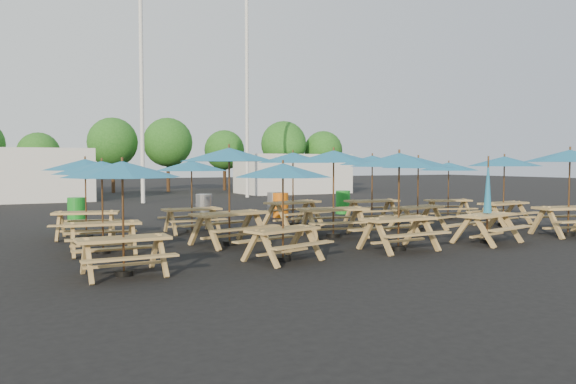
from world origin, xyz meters
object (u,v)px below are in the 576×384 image
picnic_unit_2 (85,168)px  picnic_unit_11 (372,163)px  picnic_unit_10 (418,166)px  waste_bin_1 (204,207)px  picnic_unit_1 (102,172)px  waste_bin_3 (281,205)px  waste_bin_0 (77,212)px  picnic_unit_6 (399,164)px  picnic_unit_9 (487,207)px  picnic_unit_5 (192,169)px  picnic_unit_3 (283,175)px  waste_bin_4 (343,202)px  picnic_unit_4 (229,159)px  picnic_unit_14 (449,169)px  picnic_unit_13 (504,164)px  picnic_unit_8 (293,161)px  picnic_unit_12 (570,160)px  picnic_unit_7 (334,161)px  waste_bin_2 (275,205)px  picnic_unit_0 (122,175)px

picnic_unit_2 → picnic_unit_11: picnic_unit_11 is taller
picnic_unit_10 → waste_bin_1: bearing=116.4°
picnic_unit_1 → waste_bin_3: 9.22m
waste_bin_0 → picnic_unit_6: bearing=-54.3°
picnic_unit_9 → waste_bin_1: picnic_unit_9 is taller
picnic_unit_5 → waste_bin_0: 4.54m
picnic_unit_6 → picnic_unit_3: bearing=179.3°
picnic_unit_6 → waste_bin_4: 9.53m
picnic_unit_9 → waste_bin_3: bearing=88.0°
picnic_unit_9 → waste_bin_3: size_ratio=2.39×
picnic_unit_4 → picnic_unit_14: bearing=0.8°
waste_bin_0 → waste_bin_4: 10.03m
picnic_unit_13 → picnic_unit_3: bearing=-171.2°
picnic_unit_1 → picnic_unit_3: (3.20, -2.70, -0.04)m
waste_bin_3 → picnic_unit_14: bearing=-29.8°
waste_bin_1 → waste_bin_4: 5.77m
picnic_unit_13 → picnic_unit_14: size_ratio=0.99×
picnic_unit_3 → picnic_unit_6: picnic_unit_6 is taller
picnic_unit_8 → picnic_unit_6: bearing=-105.9°
picnic_unit_12 → waste_bin_1: picnic_unit_12 is taller
picnic_unit_7 → picnic_unit_14: bearing=29.8°
picnic_unit_4 → picnic_unit_5: picnic_unit_4 is taller
picnic_unit_7 → waste_bin_1: size_ratio=2.97×
picnic_unit_7 → picnic_unit_13: 6.38m
picnic_unit_10 → picnic_unit_12: 4.12m
picnic_unit_11 → waste_bin_3: (-2.04, 2.95, -1.56)m
picnic_unit_11 → picnic_unit_5: bearing=-175.5°
picnic_unit_6 → waste_bin_4: size_ratio=2.63×
picnic_unit_4 → waste_bin_3: (4.14, 5.71, -1.67)m
picnic_unit_2 → picnic_unit_6: (6.28, -5.40, 0.11)m
picnic_unit_13 → waste_bin_4: (-2.37, 5.98, -1.52)m
picnic_unit_3 → waste_bin_0: (-3.15, 8.72, -1.33)m
picnic_unit_2 → picnic_unit_7: bearing=-9.8°
waste_bin_2 → picnic_unit_11: bearing=-57.9°
picnic_unit_4 → picnic_unit_13: 9.44m
picnic_unit_1 → waste_bin_2: size_ratio=2.44×
picnic_unit_13 → picnic_unit_12: bearing=-104.5°
picnic_unit_0 → picnic_unit_10: 9.55m
picnic_unit_5 → picnic_unit_12: bearing=-31.5°
picnic_unit_1 → picnic_unit_13: bearing=3.6°
picnic_unit_7 → picnic_unit_4: bearing=-170.1°
picnic_unit_11 → waste_bin_1: bearing=150.8°
waste_bin_0 → waste_bin_3: bearing=-2.9°
picnic_unit_12 → waste_bin_2: 10.13m
picnic_unit_7 → waste_bin_4: size_ratio=2.97×
picnic_unit_6 → picnic_unit_5: bearing=119.2°
waste_bin_4 → picnic_unit_2: bearing=-162.5°
picnic_unit_11 → picnic_unit_13: picnic_unit_11 is taller
picnic_unit_13 → waste_bin_2: picnic_unit_13 is taller
picnic_unit_3 → waste_bin_3: bearing=48.1°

